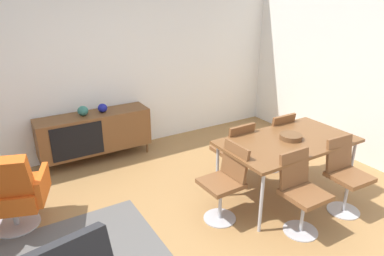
# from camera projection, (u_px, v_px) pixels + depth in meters

# --- Properties ---
(ground_plane) EXTENTS (8.32, 8.32, 0.00)m
(ground_plane) POSITION_uv_depth(u_px,v_px,m) (182.00, 244.00, 3.47)
(ground_plane) COLOR #9E7242
(wall_back) EXTENTS (6.80, 0.12, 2.80)m
(wall_back) POSITION_uv_depth(u_px,v_px,m) (93.00, 62.00, 5.03)
(wall_back) COLOR white
(wall_back) RESTS_ON ground_plane
(sideboard) EXTENTS (1.60, 0.45, 0.72)m
(sideboard) POSITION_uv_depth(u_px,v_px,m) (95.00, 132.00, 5.06)
(sideboard) COLOR brown
(sideboard) RESTS_ON ground_plane
(vase_cobalt) EXTENTS (0.14, 0.14, 0.13)m
(vase_cobalt) POSITION_uv_depth(u_px,v_px,m) (102.00, 108.00, 5.01)
(vase_cobalt) COLOR navy
(vase_cobalt) RESTS_ON sideboard
(vase_sculptural_dark) EXTENTS (0.15, 0.15, 0.14)m
(vase_sculptural_dark) POSITION_uv_depth(u_px,v_px,m) (83.00, 111.00, 4.87)
(vase_sculptural_dark) COLOR #337266
(vase_sculptural_dark) RESTS_ON sideboard
(dining_table) EXTENTS (1.60, 0.90, 0.74)m
(dining_table) POSITION_uv_depth(u_px,v_px,m) (288.00, 143.00, 4.06)
(dining_table) COLOR brown
(dining_table) RESTS_ON ground_plane
(wooden_bowl_on_table) EXTENTS (0.26, 0.26, 0.06)m
(wooden_bowl_on_table) POSITION_uv_depth(u_px,v_px,m) (291.00, 137.00, 4.05)
(wooden_bowl_on_table) COLOR brown
(wooden_bowl_on_table) RESTS_ON dining_table
(dining_chair_back_left) EXTENTS (0.41, 0.43, 0.86)m
(dining_chair_back_left) POSITION_uv_depth(u_px,v_px,m) (234.00, 150.00, 4.42)
(dining_chair_back_left) COLOR brown
(dining_chair_back_left) RESTS_ON ground_plane
(dining_chair_near_window) EXTENTS (0.44, 0.41, 0.86)m
(dining_chair_near_window) POSITION_uv_depth(u_px,v_px,m) (225.00, 180.00, 3.71)
(dining_chair_near_window) COLOR brown
(dining_chair_near_window) RESTS_ON ground_plane
(dining_chair_back_right) EXTENTS (0.40, 0.42, 0.86)m
(dining_chair_back_right) POSITION_uv_depth(u_px,v_px,m) (274.00, 139.00, 4.75)
(dining_chair_back_right) COLOR brown
(dining_chair_back_right) RESTS_ON ground_plane
(dining_chair_front_left) EXTENTS (0.40, 0.43, 0.86)m
(dining_chair_front_left) POSITION_uv_depth(u_px,v_px,m) (301.00, 190.00, 3.53)
(dining_chair_front_left) COLOR brown
(dining_chair_front_left) RESTS_ON ground_plane
(dining_chair_front_right) EXTENTS (0.42, 0.44, 0.86)m
(dining_chair_front_right) POSITION_uv_depth(u_px,v_px,m) (345.00, 173.00, 3.86)
(dining_chair_front_right) COLOR brown
(dining_chair_front_right) RESTS_ON ground_plane
(lounge_chair_red) EXTENTS (0.84, 0.81, 0.95)m
(lounge_chair_red) POSITION_uv_depth(u_px,v_px,m) (7.00, 191.00, 3.52)
(lounge_chair_red) COLOR #D85919
(lounge_chair_red) RESTS_ON ground_plane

